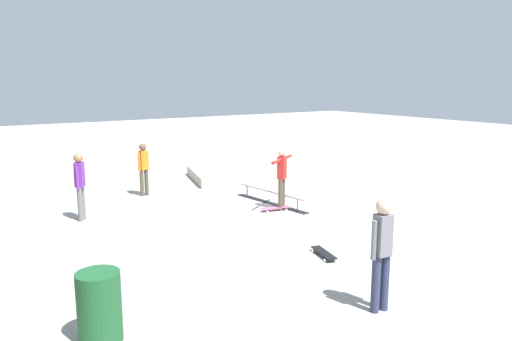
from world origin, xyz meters
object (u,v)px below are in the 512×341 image
(loose_skateboard_black, at_px, (324,253))
(bystander_orange_shirt, at_px, (144,166))
(skater_main, at_px, (282,174))
(skateboard_main, at_px, (275,208))
(grind_rail, at_px, (271,198))
(skate_ledge, at_px, (200,176))
(bystander_grey_shirt, at_px, (382,248))
(bystander_purple_shirt, at_px, (80,183))
(trash_bin, at_px, (99,307))

(loose_skateboard_black, bearing_deg, bystander_orange_shirt, 23.31)
(skater_main, distance_m, skateboard_main, 0.92)
(grind_rail, xyz_separation_m, skate_ledge, (3.90, 0.25, 0.00))
(grind_rail, distance_m, bystander_grey_shirt, 6.72)
(grind_rail, distance_m, loose_skateboard_black, 4.29)
(grind_rail, xyz_separation_m, skater_main, (-0.70, 0.14, 0.82))
(bystander_purple_shirt, distance_m, loose_skateboard_black, 6.27)
(skate_ledge, distance_m, trash_bin, 10.50)
(grind_rail, relative_size, skater_main, 1.70)
(skate_ledge, bearing_deg, trash_bin, 145.78)
(grind_rail, bearing_deg, bystander_grey_shirt, 152.95)
(skater_main, bearing_deg, trash_bin, 1.28)
(grind_rail, xyz_separation_m, skateboard_main, (-0.69, 0.34, -0.08))
(grind_rail, bearing_deg, skate_ledge, -2.53)
(bystander_purple_shirt, height_order, loose_skateboard_black, bystander_purple_shirt)
(grind_rail, xyz_separation_m, loose_skateboard_black, (-4.00, 1.54, -0.08))
(skateboard_main, bearing_deg, grind_rail, -104.74)
(bystander_orange_shirt, bearing_deg, skater_main, -65.10)
(skater_main, bearing_deg, bystander_orange_shirt, -88.39)
(bystander_grey_shirt, xyz_separation_m, trash_bin, (1.45, 3.77, -0.51))
(loose_skateboard_black, xyz_separation_m, trash_bin, (-0.77, 4.61, 0.41))
(loose_skateboard_black, bearing_deg, bystander_purple_shirt, 46.88)
(skateboard_main, xyz_separation_m, bystander_purple_shirt, (1.93, 4.52, 0.88))
(skateboard_main, height_order, bystander_purple_shirt, bystander_purple_shirt)
(bystander_orange_shirt, distance_m, trash_bin, 8.46)
(grind_rail, height_order, skater_main, skater_main)
(skate_ledge, height_order, bystander_orange_shirt, bystander_orange_shirt)
(bystander_orange_shirt, bearing_deg, trash_bin, -124.37)
(bystander_purple_shirt, bearing_deg, grind_rail, -70.44)
(bystander_grey_shirt, xyz_separation_m, bystander_purple_shirt, (7.47, 2.48, -0.04))
(skater_main, height_order, trash_bin, skater_main)
(bystander_grey_shirt, relative_size, bystander_orange_shirt, 1.11)
(skater_main, bearing_deg, bystander_purple_shirt, -55.19)
(bystander_orange_shirt, bearing_deg, bystander_grey_shirt, -98.17)
(bystander_orange_shirt, bearing_deg, bystander_purple_shirt, -153.33)
(grind_rail, relative_size, trash_bin, 2.95)
(loose_skateboard_black, bearing_deg, skateboard_main, -5.40)
(skate_ledge, bearing_deg, skater_main, -178.67)
(bystander_purple_shirt, distance_m, bystander_orange_shirt, 2.80)
(skater_main, xyz_separation_m, bystander_purple_shirt, (1.94, 4.72, -0.02))
(skate_ledge, height_order, bystander_purple_shirt, bystander_purple_shirt)
(skater_main, distance_m, loose_skateboard_black, 3.70)
(skateboard_main, distance_m, bystander_grey_shirt, 5.97)
(skateboard_main, bearing_deg, bystander_grey_shirt, 81.26)
(skate_ledge, xyz_separation_m, trash_bin, (-8.68, 5.90, 0.32))
(bystander_grey_shirt, distance_m, trash_bin, 4.07)
(loose_skateboard_black, bearing_deg, skate_ledge, 5.22)
(grind_rail, bearing_deg, bystander_orange_shirt, 35.87)
(bystander_grey_shirt, height_order, trash_bin, bystander_grey_shirt)
(bystander_purple_shirt, bearing_deg, skateboard_main, -79.19)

